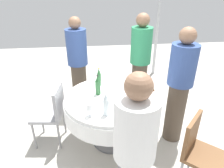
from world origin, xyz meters
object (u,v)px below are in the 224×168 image
bottle_green_near (99,78)px  chair_rear (53,111)px  dining_table (112,107)px  wine_glass_near (90,107)px  bottle_clear_west (138,96)px  person_near (140,63)px  person_west (134,157)px  bottle_clear_inner (106,105)px  person_inner (78,63)px  bottle_brown_outer (152,95)px  chair_left (199,149)px  plate_far (133,93)px  wine_glass_right (123,95)px  bottle_green_right (98,85)px  plate_mid (111,96)px  person_outer (179,86)px

bottle_green_near → chair_rear: size_ratio=0.32×
dining_table → wine_glass_near: wine_glass_near is taller
bottle_clear_west → person_near: person_near is taller
person_west → dining_table: bearing=-90.0°
bottle_clear_inner → person_inner: bearing=14.6°
bottle_brown_outer → chair_left: (-0.59, -0.37, -0.35)m
dining_table → plate_far: bearing=-82.2°
wine_glass_right → person_inner: bearing=26.8°
bottle_clear_inner → person_near: 1.39m
bottle_green_right → person_near: bearing=-45.7°
dining_table → person_west: person_west is taller
bottle_clear_inner → bottle_green_right: (0.49, 0.07, -0.00)m
bottle_green_right → chair_left: 1.40m
dining_table → bottle_clear_west: 0.46m
bottle_clear_inner → plate_mid: bearing=-14.0°
bottle_brown_outer → person_near: size_ratio=0.16×
wine_glass_right → plate_mid: wine_glass_right is taller
wine_glass_right → person_outer: bearing=-79.1°
bottle_green_right → bottle_brown_outer: bearing=-116.6°
chair_rear → bottle_green_right: bearing=-82.9°
bottle_brown_outer → person_outer: size_ratio=0.16×
dining_table → person_near: person_near is taller
bottle_brown_outer → bottle_clear_west: 0.17m
bottle_brown_outer → bottle_green_right: bottle_green_right is taller
bottle_green_right → plate_mid: bottle_green_right is taller
bottle_clear_inner → wine_glass_right: 0.32m
dining_table → wine_glass_right: 0.33m
bottle_brown_outer → wine_glass_right: size_ratio=1.78×
wine_glass_right → plate_far: wine_glass_right is taller
bottle_clear_west → dining_table: bearing=51.2°
bottle_green_right → person_inner: person_inner is taller
chair_rear → wine_glass_right: bearing=-99.1°
wine_glass_near → person_near: 1.49m
dining_table → bottle_brown_outer: bottle_brown_outer is taller
person_outer → wine_glass_right: bearing=-77.9°
plate_mid → chair_rear: chair_rear is taller
plate_far → person_inner: (0.96, 0.76, 0.10)m
bottle_brown_outer → person_near: bearing=-6.0°
bottle_clear_inner → person_outer: person_outer is taller
bottle_green_right → person_inner: 0.95m
bottle_clear_west → person_outer: bearing=-70.9°
wine_glass_right → chair_rear: bearing=73.9°
bottle_clear_west → bottle_green_near: (0.58, 0.43, 0.00)m
bottle_brown_outer → chair_left: bottle_brown_outer is taller
bottle_brown_outer → person_outer: person_outer is taller
bottle_clear_inner → chair_rear: bearing=55.0°
bottle_clear_inner → plate_far: 0.59m
wine_glass_right → plate_mid: size_ratio=0.64×
plate_far → bottle_clear_inner: bearing=137.2°
wine_glass_right → plate_far: 0.28m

